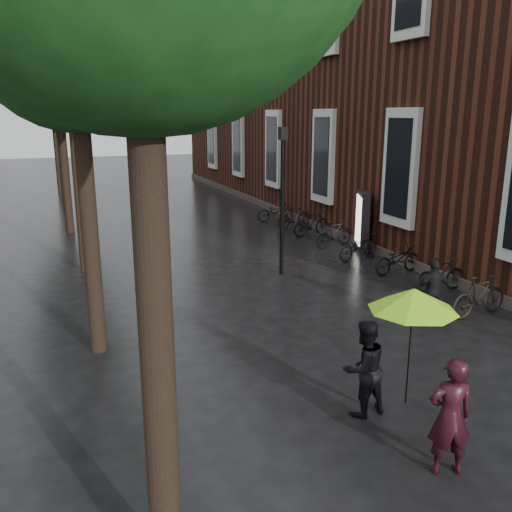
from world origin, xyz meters
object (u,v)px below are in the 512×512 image
pedestrian_walking (433,291)px  lamp_post (282,187)px  person_burgundy (450,417)px  person_black (364,368)px  parked_bicycles (346,239)px  ad_lightbox (362,221)px

pedestrian_walking → lamp_post: lamp_post is taller
person_burgundy → person_black: size_ratio=1.05×
person_black → parked_bicycles: bearing=-125.4°
parked_bicycles → lamp_post: 4.08m
parked_bicycles → lamp_post: lamp_post is taller
parked_bicycles → ad_lightbox: size_ratio=6.40×
ad_lightbox → lamp_post: (-3.78, -1.68, 1.56)m
ad_lightbox → person_black: bearing=-97.9°
person_burgundy → lamp_post: size_ratio=0.38×
pedestrian_walking → lamp_post: bearing=-62.5°
pedestrian_walking → ad_lightbox: size_ratio=0.72×
person_burgundy → parked_bicycles: (4.81, 10.82, -0.35)m
ad_lightbox → pedestrian_walking: bearing=-84.4°
parked_bicycles → lamp_post: (-3.11, -1.58, 2.12)m
pedestrian_walking → parked_bicycles: 6.50m
person_burgundy → ad_lightbox: (5.49, 10.92, 0.21)m
person_black → pedestrian_walking: person_black is taller
parked_bicycles → pedestrian_walking: bearing=-102.8°
parked_bicycles → person_black: bearing=-118.9°
lamp_post → parked_bicycles: bearing=27.0°
pedestrian_walking → person_black: bearing=46.3°
person_burgundy → ad_lightbox: bearing=-100.8°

